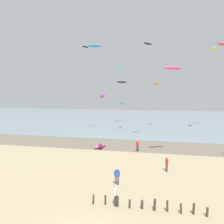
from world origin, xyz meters
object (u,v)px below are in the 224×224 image
Objects in this scene: kite_aloft_0 at (120,68)px; kite_aloft_7 at (102,96)px; kite_aloft_5 at (122,82)px; kite_aloft_13 at (157,84)px; kite_aloft_10 at (173,68)px; kite_aloft_2 at (85,47)px; grounded_kite at (100,146)px; person_left_flank at (138,145)px; kite_aloft_6 at (95,46)px; kite_aloft_3 at (122,103)px; person_mid_beach at (167,164)px; person_by_waterline at (116,194)px; kite_aloft_4 at (222,44)px; kite_aloft_12 at (148,44)px; person_far_down_beach at (117,176)px; kite_aloft_1 at (214,49)px.

kite_aloft_0 is 27.81m from kite_aloft_7.
kite_aloft_5 is 11.05m from kite_aloft_13.
kite_aloft_2 is at bearing 97.57° from kite_aloft_10.
grounded_kite is 1.43× the size of kite_aloft_0.
person_left_flank is at bearing 53.70° from kite_aloft_2.
kite_aloft_6 is at bearing -177.77° from kite_aloft_7.
kite_aloft_6 reaches higher than kite_aloft_3.
person_by_waterline is at bearing -115.97° from person_mid_beach.
kite_aloft_4 is at bearing 54.64° from person_left_flank.
kite_aloft_5 is at bearing -170.93° from kite_aloft_3.
person_mid_beach is at bearing -62.86° from person_left_flank.
kite_aloft_6 is 18.09m from kite_aloft_13.
person_left_flank is 6.23m from grounded_kite.
kite_aloft_5 is at bearing 55.30° from kite_aloft_12.
grounded_kite is 1.00× the size of kite_aloft_6.
kite_aloft_0 is (-6.14, 35.91, 14.13)m from person_far_down_beach.
kite_aloft_2 reaches higher than kite_aloft_4.
grounded_kite is 1.08× the size of kite_aloft_10.
kite_aloft_0 reaches higher than kite_aloft_5.
kite_aloft_6 reaches higher than kite_aloft_13.
kite_aloft_12 is at bearing -41.01° from kite_aloft_6.
kite_aloft_2 reaches higher than kite_aloft_6.
kite_aloft_2 reaches higher than kite_aloft_7.
person_by_waterline is 0.67× the size of kite_aloft_13.
person_left_flank is 0.59× the size of grounded_kite.
kite_aloft_12 is at bearing 65.64° from kite_aloft_0.
person_left_flank and person_far_down_beach have the same top height.
kite_aloft_1 is 1.11× the size of kite_aloft_6.
kite_aloft_0 reaches higher than person_by_waterline.
kite_aloft_0 reaches higher than kite_aloft_13.
kite_aloft_13 is at bearing 178.49° from grounded_kite.
person_mid_beach is 1.00× the size of person_by_waterline.
kite_aloft_6 is (-10.58, 13.39, 17.83)m from person_left_flank.
person_by_waterline and person_left_flank have the same top height.
kite_aloft_13 reaches higher than person_left_flank.
kite_aloft_1 reaches higher than kite_aloft_3.
person_by_waterline is 41.18m from kite_aloft_13.
kite_aloft_4 reaches higher than kite_aloft_5.
kite_aloft_6 reaches higher than person_by_waterline.
kite_aloft_4 is at bearing 131.90° from kite_aloft_0.
kite_aloft_1 is 1.26× the size of kite_aloft_13.
grounded_kite is 26.23m from kite_aloft_13.
kite_aloft_0 is at bearing 56.46° from kite_aloft_6.
kite_aloft_3 is at bearing 89.44° from kite_aloft_13.
person_by_waterline is at bearing -83.81° from kite_aloft_6.
kite_aloft_0 is 0.81× the size of kite_aloft_3.
kite_aloft_6 reaches higher than grounded_kite.
person_by_waterline is at bearing 142.42° from kite_aloft_13.
person_mid_beach is 0.51× the size of kite_aloft_4.
kite_aloft_13 is at bearing 130.03° from kite_aloft_0.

